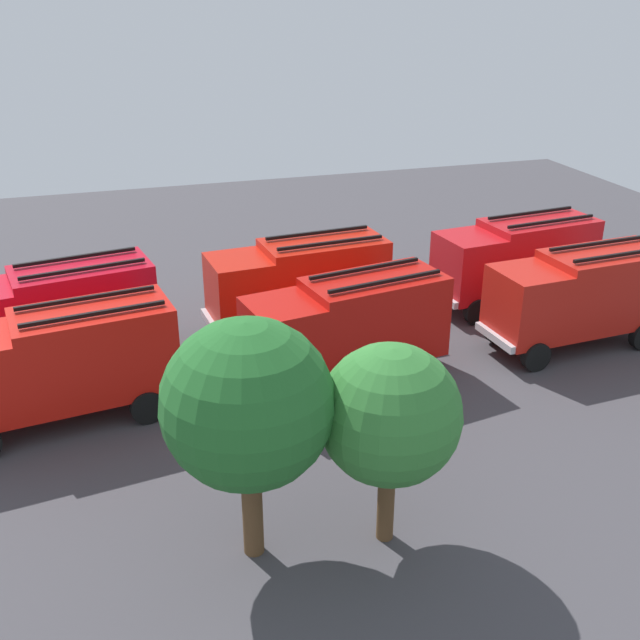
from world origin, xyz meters
TOP-DOWN VIEW (x-y plane):
  - ground_plane at (0.00, 0.00)m, footprint 55.40×55.40m
  - fire_truck_0 at (-9.48, -2.17)m, footprint 7.41×3.35m
  - fire_truck_1 at (0.17, -2.23)m, footprint 7.37×3.21m
  - fire_truck_2 at (9.34, -1.95)m, footprint 7.51×3.72m
  - fire_truck_3 at (-9.63, 2.21)m, footprint 7.35×3.15m
  - fire_truck_4 at (-0.28, 2.28)m, footprint 7.50×3.71m
  - fire_truck_5 at (9.10, 2.15)m, footprint 7.47×3.55m
  - firefighter_0 at (-9.99, 0.25)m, footprint 0.48×0.37m
  - firefighter_1 at (-4.46, -4.71)m, footprint 0.36×0.47m
  - tree_1 at (1.51, 10.40)m, footprint 3.45×3.45m
  - tree_2 at (4.80, 9.93)m, footprint 4.02×4.02m
  - traffic_cone_0 at (4.54, -1.46)m, footprint 0.39×0.39m

SIDE VIEW (x-z plane):
  - ground_plane at x=0.00m, z-range 0.00..0.00m
  - traffic_cone_0 at x=4.54m, z-range 0.00..0.56m
  - firefighter_1 at x=-4.46m, z-range 0.11..1.83m
  - firefighter_0 at x=-9.99m, z-range 0.11..1.84m
  - fire_truck_0 at x=-9.48m, z-range 0.21..4.09m
  - fire_truck_1 at x=0.17m, z-range 0.21..4.09m
  - fire_truck_2 at x=9.34m, z-range 0.21..4.09m
  - fire_truck_3 at x=-9.63m, z-range 0.21..4.09m
  - fire_truck_4 at x=-0.28m, z-range 0.21..4.09m
  - fire_truck_5 at x=9.10m, z-range 0.21..4.09m
  - tree_1 at x=1.51m, z-range 0.92..6.27m
  - tree_2 at x=4.80m, z-range 1.08..7.31m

